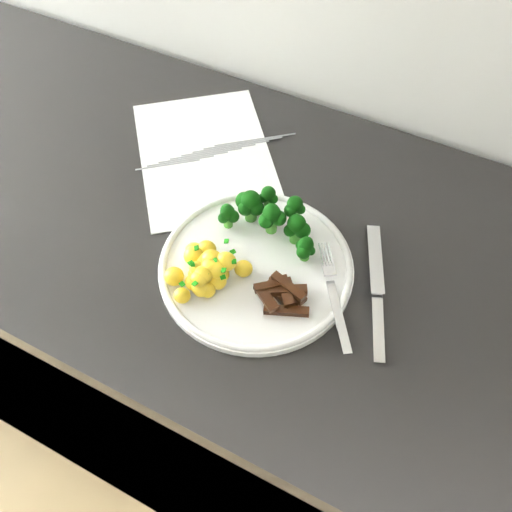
{
  "coord_description": "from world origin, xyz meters",
  "views": [
    {
      "loc": [
        0.28,
        1.24,
        1.51
      ],
      "look_at": [
        0.08,
        1.62,
        0.92
      ],
      "focal_mm": 38.94,
      "sensor_mm": 36.0,
      "label": 1
    }
  ],
  "objects": [
    {
      "name": "counter",
      "position": [
        0.14,
        1.68,
        0.44
      ],
      "size": [
        2.37,
        0.59,
        0.89
      ],
      "color": "black",
      "rests_on": "ground"
    },
    {
      "name": "broccoli",
      "position": [
        0.07,
        1.68,
        0.93
      ],
      "size": [
        0.15,
        0.09,
        0.06
      ],
      "color": "#2D6F1E",
      "rests_on": "plate"
    },
    {
      "name": "beef_strips",
      "position": [
        0.14,
        1.59,
        0.91
      ],
      "size": [
        0.08,
        0.07,
        0.02
      ],
      "color": "black",
      "rests_on": "plate"
    },
    {
      "name": "fork",
      "position": [
        0.2,
        1.61,
        0.91
      ],
      "size": [
        0.1,
        0.15,
        0.02
      ],
      "color": "silver",
      "rests_on": "plate"
    },
    {
      "name": "plate",
      "position": [
        0.08,
        1.62,
        0.9
      ],
      "size": [
        0.27,
        0.27,
        0.02
      ],
      "color": "white",
      "rests_on": "counter"
    },
    {
      "name": "recipe_paper",
      "position": [
        -0.09,
        1.78,
        0.89
      ],
      "size": [
        0.34,
        0.35,
        0.0
      ],
      "color": "white",
      "rests_on": "counter"
    },
    {
      "name": "knife",
      "position": [
        0.25,
        1.63,
        0.9
      ],
      "size": [
        0.1,
        0.2,
        0.02
      ],
      "color": "silver",
      "rests_on": "plate"
    },
    {
      "name": "potatoes",
      "position": [
        0.03,
        1.57,
        0.91
      ],
      "size": [
        0.1,
        0.1,
        0.04
      ],
      "color": "gold",
      "rests_on": "plate"
    }
  ]
}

